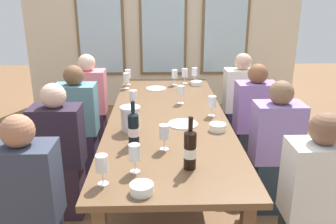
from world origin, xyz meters
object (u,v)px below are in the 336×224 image
(wine_glass_2, at_px, (102,164))
(seated_person_5, at_px, (254,122))
(seated_person_0, at_px, (90,105))
(wine_glass_8, at_px, (175,75))
(seated_person_3, at_px, (275,151))
(tasting_bowl_2, at_px, (142,188))
(seated_person_2, at_px, (60,156))
(tasting_bowl_0, at_px, (218,127))
(seated_person_6, at_px, (29,207))
(wine_glass_7, at_px, (128,75))
(wine_glass_9, at_px, (126,78))
(wine_glass_1, at_px, (212,103))
(dining_table, at_px, (168,122))
(wine_glass_4, at_px, (135,154))
(seated_person_1, at_px, (240,104))
(wine_glass_10, at_px, (133,97))
(wine_bottle_1, at_px, (190,149))
(wine_bottle_0, at_px, (134,128))
(wine_glass_5, at_px, (195,72))
(white_plate_1, at_px, (183,124))
(wine_glass_6, at_px, (181,91))
(tasting_bowl_1, at_px, (196,83))
(white_plate_0, at_px, (156,88))
(wine_glass_3, at_px, (164,133))
(seated_person_7, at_px, (314,204))
(wine_glass_0, at_px, (185,74))
(seated_person_4, at_px, (78,125))
(metal_pitcher, at_px, (131,119))

(wine_glass_2, height_order, seated_person_5, seated_person_5)
(seated_person_0, xyz_separation_m, seated_person_5, (1.72, -0.59, 0.00))
(wine_glass_8, relative_size, seated_person_3, 0.16)
(tasting_bowl_2, height_order, seated_person_2, seated_person_2)
(tasting_bowl_0, height_order, seated_person_2, seated_person_2)
(seated_person_0, height_order, seated_person_6, same)
(wine_glass_7, bearing_deg, seated_person_6, -101.79)
(wine_glass_7, xyz_separation_m, wine_glass_9, (-0.01, -0.17, 0.00))
(tasting_bowl_0, xyz_separation_m, wine_glass_1, (0.01, 0.34, 0.09))
(seated_person_0, relative_size, seated_person_2, 1.00)
(dining_table, relative_size, wine_glass_8, 15.36)
(wine_glass_4, height_order, seated_person_1, seated_person_1)
(wine_glass_8, relative_size, wine_glass_10, 1.00)
(wine_bottle_1, relative_size, wine_glass_1, 1.87)
(wine_glass_10, bearing_deg, wine_glass_7, 97.69)
(wine_bottle_0, bearing_deg, wine_glass_1, 42.92)
(wine_glass_4, relative_size, wine_glass_7, 1.00)
(wine_bottle_0, distance_m, wine_glass_5, 1.85)
(white_plate_1, relative_size, wine_glass_2, 1.38)
(wine_glass_2, bearing_deg, wine_glass_6, 70.42)
(wine_bottle_1, distance_m, tasting_bowl_1, 1.99)
(white_plate_0, bearing_deg, seated_person_1, 5.95)
(wine_bottle_1, distance_m, seated_person_3, 1.06)
(seated_person_2, xyz_separation_m, seated_person_3, (1.72, 0.03, 0.00))
(wine_glass_10, bearing_deg, wine_glass_3, -73.19)
(tasting_bowl_0, distance_m, wine_glass_7, 1.63)
(wine_glass_7, xyz_separation_m, seated_person_7, (1.28, -2.10, -0.33))
(wine_bottle_0, xyz_separation_m, wine_glass_1, (0.63, 0.58, -0.00))
(dining_table, height_order, tasting_bowl_0, tasting_bowl_0)
(tasting_bowl_1, bearing_deg, wine_glass_0, 147.66)
(wine_glass_5, bearing_deg, wine_bottle_0, -108.67)
(wine_bottle_1, distance_m, wine_glass_8, 1.99)
(seated_person_2, bearing_deg, seated_person_4, 90.00)
(wine_bottle_1, distance_m, wine_glass_1, 0.97)
(seated_person_1, xyz_separation_m, seated_person_6, (-1.72, -1.99, 0.00))
(wine_glass_7, bearing_deg, seated_person_4, -121.12)
(white_plate_0, xyz_separation_m, wine_glass_5, (0.45, 0.28, 0.12))
(wine_glass_4, bearing_deg, wine_glass_8, 80.92)
(wine_glass_9, distance_m, seated_person_4, 0.78)
(seated_person_1, bearing_deg, metal_pitcher, -131.32)
(wine_glass_9, bearing_deg, white_plate_0, -5.32)
(dining_table, relative_size, tasting_bowl_1, 20.50)
(wine_glass_10, xyz_separation_m, seated_person_0, (-0.55, 0.78, -0.33))
(tasting_bowl_0, xyz_separation_m, tasting_bowl_1, (-0.02, 1.38, -0.00))
(wine_glass_2, relative_size, wine_glass_10, 1.00)
(seated_person_1, bearing_deg, seated_person_7, -90.00)
(white_plate_1, xyz_separation_m, seated_person_3, (0.74, -0.06, -0.22))
(white_plate_0, xyz_separation_m, metal_pitcher, (-0.19, -1.21, 0.09))
(seated_person_3, relative_size, seated_person_6, 1.00)
(wine_bottle_1, relative_size, tasting_bowl_1, 2.50)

